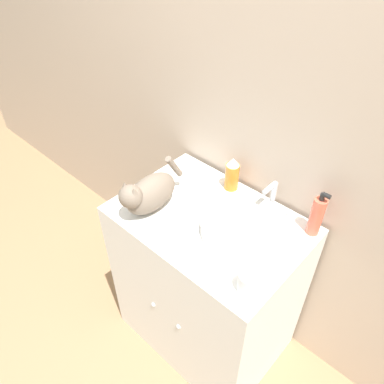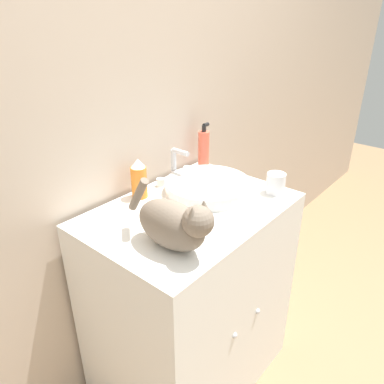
{
  "view_description": "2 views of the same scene",
  "coord_description": "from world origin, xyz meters",
  "px_view_note": "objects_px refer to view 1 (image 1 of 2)",
  "views": [
    {
      "loc": [
        0.71,
        -0.6,
        2.03
      ],
      "look_at": [
        -0.07,
        0.25,
        1.04
      ],
      "focal_mm": 35.0,
      "sensor_mm": 36.0,
      "label": 1
    },
    {
      "loc": [
        -0.96,
        -0.54,
        1.61
      ],
      "look_at": [
        -0.02,
        0.26,
        1.0
      ],
      "focal_mm": 35.0,
      "sensor_mm": 36.0,
      "label": 2
    }
  ],
  "objects_px": {
    "cat": "(148,193)",
    "cup": "(249,283)",
    "soap_bottle": "(317,216)",
    "spray_bottle": "(232,174)"
  },
  "relations": [
    {
      "from": "cat",
      "to": "spray_bottle",
      "type": "relative_size",
      "value": 2.11
    },
    {
      "from": "spray_bottle",
      "to": "cup",
      "type": "bearing_deg",
      "value": -45.8
    },
    {
      "from": "soap_bottle",
      "to": "cup",
      "type": "height_order",
      "value": "soap_bottle"
    },
    {
      "from": "cat",
      "to": "soap_bottle",
      "type": "bearing_deg",
      "value": 120.01
    },
    {
      "from": "cat",
      "to": "cup",
      "type": "distance_m",
      "value": 0.57
    },
    {
      "from": "cat",
      "to": "spray_bottle",
      "type": "height_order",
      "value": "cat"
    },
    {
      "from": "spray_bottle",
      "to": "cat",
      "type": "bearing_deg",
      "value": -115.98
    },
    {
      "from": "cat",
      "to": "soap_bottle",
      "type": "xyz_separation_m",
      "value": [
        0.59,
        0.35,
        0.0
      ]
    },
    {
      "from": "soap_bottle",
      "to": "cup",
      "type": "relative_size",
      "value": 2.51
    },
    {
      "from": "soap_bottle",
      "to": "cat",
      "type": "bearing_deg",
      "value": -148.98
    }
  ]
}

